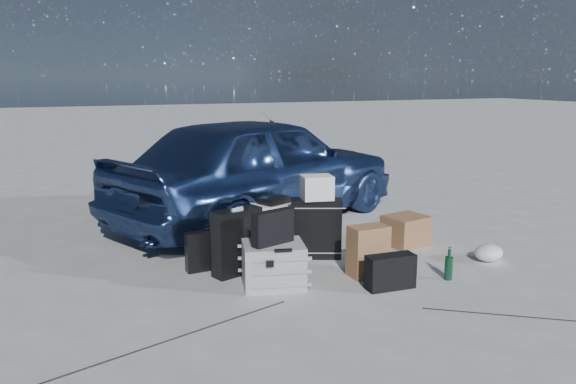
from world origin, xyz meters
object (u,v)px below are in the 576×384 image
at_px(pelican_case, 273,265).
at_px(suitcase_left, 237,242).
at_px(car, 261,168).
at_px(green_bottle, 449,264).
at_px(briefcase, 211,250).
at_px(cardboard_box, 406,230).
at_px(suitcase_right, 316,229).
at_px(duffel_bag, 274,229).

xyz_separation_m(pelican_case, suitcase_left, (-0.19, 0.38, 0.11)).
height_order(car, green_bottle, car).
relative_size(car, briefcase, 8.21).
bearing_deg(cardboard_box, suitcase_right, -179.16).
xyz_separation_m(car, briefcase, (-0.99, -1.43, -0.46)).
bearing_deg(suitcase_left, duffel_bag, 26.55).
bearing_deg(briefcase, suitcase_left, -52.78).
height_order(cardboard_box, green_bottle, cardboard_box).
bearing_deg(car, suitcase_left, 128.66).
distance_m(pelican_case, briefcase, 0.69).
xyz_separation_m(duffel_bag, green_bottle, (1.05, -1.39, -0.06)).
relative_size(car, duffel_bag, 4.75).
distance_m(duffel_bag, green_bottle, 1.74).
bearing_deg(car, green_bottle, 173.07).
relative_size(car, suitcase_right, 6.62).
height_order(suitcase_right, duffel_bag, suitcase_right).
bearing_deg(pelican_case, car, 86.59).
xyz_separation_m(car, green_bottle, (0.80, -2.46, -0.51)).
distance_m(car, suitcase_left, 1.85).
height_order(suitcase_left, duffel_bag, suitcase_left).
distance_m(car, suitcase_right, 1.53).
bearing_deg(suitcase_left, briefcase, 112.76).
bearing_deg(car, duffel_bag, 141.71).
bearing_deg(duffel_bag, pelican_case, -125.95).
bearing_deg(cardboard_box, car, 125.12).
bearing_deg(car, suitcase_right, 155.60).
distance_m(cardboard_box, green_bottle, 1.02).
distance_m(briefcase, suitcase_left, 0.29).
xyz_separation_m(pelican_case, duffel_bag, (0.37, 0.94, 0.02)).
distance_m(car, briefcase, 1.80).
distance_m(suitcase_right, green_bottle, 1.26).
xyz_separation_m(pelican_case, cardboard_box, (1.66, 0.54, -0.03)).
xyz_separation_m(car, suitcase_left, (-0.81, -1.63, -0.35)).
relative_size(cardboard_box, green_bottle, 1.48).
relative_size(suitcase_right, duffel_bag, 0.72).
height_order(suitcase_right, green_bottle, suitcase_right).
bearing_deg(duffel_bag, green_bottle, -67.50).
bearing_deg(suitcase_left, car, 45.00).
bearing_deg(cardboard_box, suitcase_left, -175.20).
relative_size(briefcase, cardboard_box, 1.14).
distance_m(car, pelican_case, 2.16).
height_order(pelican_case, cardboard_box, pelican_case).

